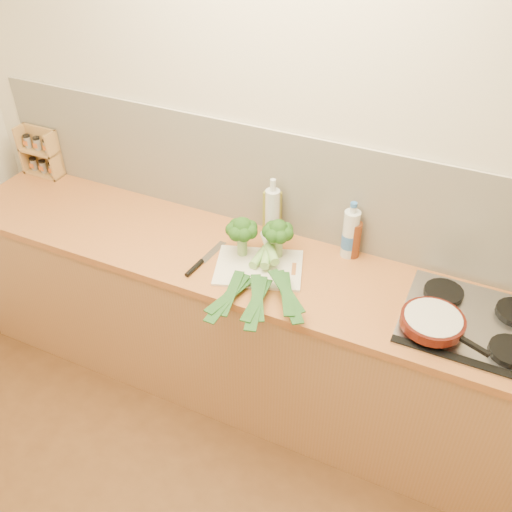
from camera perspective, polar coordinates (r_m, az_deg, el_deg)
The scene contains 16 objects.
room_shell at distance 2.76m, azimuth 2.09°, elevation 7.35°, with size 3.50×3.50×3.50m.
counter at distance 3.00m, azimuth -0.43°, elevation -7.21°, with size 3.20×0.62×0.90m.
gas_hob at distance 2.53m, azimuth 21.01°, elevation -6.26°, with size 0.58×0.50×0.04m.
chopping_board at distance 2.65m, azimuth 0.28°, elevation -1.16°, with size 0.40×0.29×0.01m, color white.
broccoli_left at distance 2.64m, azimuth -1.42°, elevation 2.61°, with size 0.15×0.15×0.20m.
broccoli_right at distance 2.63m, azimuth 2.22°, elevation 2.41°, with size 0.15×0.15×0.20m.
leek_front at distance 2.61m, azimuth -0.37°, elevation -1.00°, with size 0.10×0.67×0.04m.
leek_mid at distance 2.58m, azimuth 0.85°, elevation -1.03°, with size 0.24×0.67×0.04m.
leek_back at distance 2.56m, azimuth 2.01°, elevation -0.87°, with size 0.42×0.54×0.04m.
chefs_knife at distance 2.68m, azimuth -5.71°, elevation -0.79°, with size 0.06×0.31×0.02m.
skillet at distance 2.41m, azimuth 17.30°, elevation -6.25°, with size 0.36×0.26×0.04m.
spice_rack at distance 3.55m, azimuth -20.63°, elevation 9.50°, with size 0.24×0.09×0.28m.
oil_tin at distance 2.80m, azimuth 1.62°, elevation 4.26°, with size 0.08×0.05×0.28m.
glass_bottle at distance 2.76m, azimuth 1.64°, elevation 4.23°, with size 0.07×0.07×0.33m.
amber_bottle at distance 2.71m, azimuth 9.79°, elevation 1.70°, with size 0.06×0.06×0.24m.
water_bottle at distance 2.70m, azimuth 9.39°, elevation 2.08°, with size 0.08×0.08×0.27m.
Camera 1 is at (0.91, -0.71, 2.57)m, focal length 40.00 mm.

